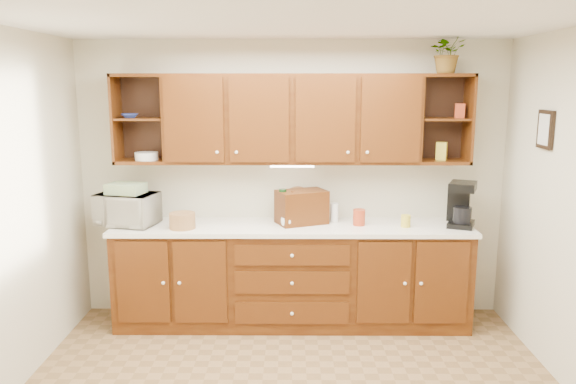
{
  "coord_description": "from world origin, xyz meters",
  "views": [
    {
      "loc": [
        -0.01,
        -3.5,
        2.2
      ],
      "look_at": [
        -0.03,
        1.15,
        1.3
      ],
      "focal_mm": 35.0,
      "sensor_mm": 36.0,
      "label": 1
    }
  ],
  "objects_px": {
    "bread_box": "(302,207)",
    "coffee_maker": "(461,205)",
    "microwave": "(127,209)",
    "potted_plant": "(447,52)"
  },
  "relations": [
    {
      "from": "coffee_maker",
      "to": "potted_plant",
      "type": "xyz_separation_m",
      "value": [
        -0.17,
        0.1,
        1.34
      ]
    },
    {
      "from": "coffee_maker",
      "to": "potted_plant",
      "type": "relative_size",
      "value": 1.11
    },
    {
      "from": "coffee_maker",
      "to": "bread_box",
      "type": "bearing_deg",
      "value": -160.47
    },
    {
      "from": "potted_plant",
      "to": "coffee_maker",
      "type": "bearing_deg",
      "value": -29.67
    },
    {
      "from": "microwave",
      "to": "bread_box",
      "type": "height_order",
      "value": "bread_box"
    },
    {
      "from": "bread_box",
      "to": "coffee_maker",
      "type": "height_order",
      "value": "coffee_maker"
    },
    {
      "from": "bread_box",
      "to": "coffee_maker",
      "type": "bearing_deg",
      "value": -26.34
    },
    {
      "from": "coffee_maker",
      "to": "potted_plant",
      "type": "height_order",
      "value": "potted_plant"
    },
    {
      "from": "bread_box",
      "to": "coffee_maker",
      "type": "distance_m",
      "value": 1.44
    },
    {
      "from": "microwave",
      "to": "coffee_maker",
      "type": "bearing_deg",
      "value": 12.98
    }
  ]
}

